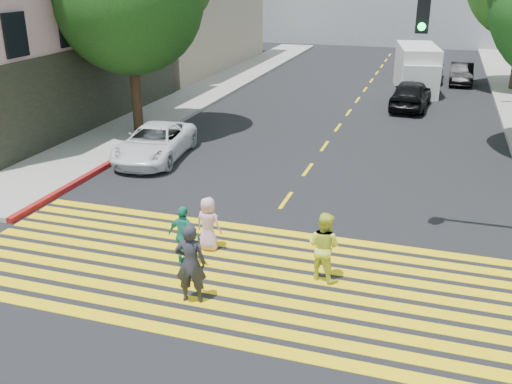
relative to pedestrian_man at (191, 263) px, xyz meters
The scene contains 14 objects.
ground 1.00m from the pedestrian_man, ahead, with size 120.00×120.00×0.00m, color black.
sidewalk_left 23.50m from the pedestrian_man, 110.04° to the left, with size 3.00×40.00×0.15m, color gray.
curb_red 8.89m from the pedestrian_man, 136.75° to the left, with size 0.20×8.00×0.16m, color maroon.
crosswalk 1.67m from the pedestrian_man, 71.40° to the left, with size 13.40×5.30×0.01m.
lane_line 22.59m from the pedestrian_man, 88.85° to the left, with size 0.12×34.40×0.01m.
pedestrian_man is the anchor object (origin of this frame).
pedestrian_woman 3.04m from the pedestrian_man, 35.79° to the left, with size 0.79×0.62×1.63m, color #D7E343.
pedestrian_child 2.42m from the pedestrian_man, 103.61° to the left, with size 0.68×0.44×1.39m, color #DBA5C8.
pedestrian_extra 1.64m from the pedestrian_man, 119.25° to the left, with size 0.88×0.37×1.50m, color #208C74.
white_sedan 10.04m from the pedestrian_man, 121.47° to the left, with size 2.08×4.51×1.25m, color silver.
dark_car_near 20.10m from the pedestrian_man, 80.68° to the left, with size 1.75×4.34×1.48m, color black.
silver_car 28.59m from the pedestrian_man, 82.34° to the left, with size 1.82×4.49×1.30m, color gray.
dark_car_parked 28.23m from the pedestrian_man, 78.20° to the left, with size 1.33×3.83×1.26m, color black.
white_van 24.62m from the pedestrian_man, 82.41° to the left, with size 2.83×5.66×2.55m.
Camera 1 is at (4.05, -9.66, 6.63)m, focal length 40.00 mm.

